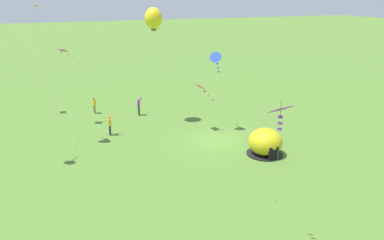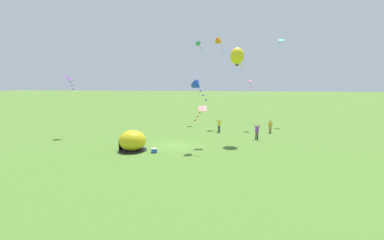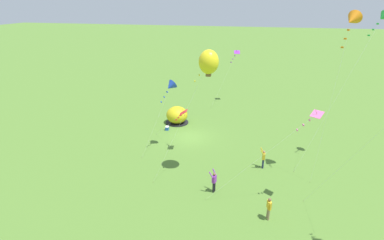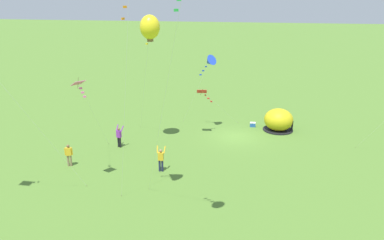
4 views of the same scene
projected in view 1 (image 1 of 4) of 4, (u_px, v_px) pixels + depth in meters
ground_plane at (215, 142)px, 31.63m from camera, size 300.00×300.00×0.00m
popup_tent at (265, 142)px, 28.83m from camera, size 2.81×2.81×2.10m
cooler_box at (255, 140)px, 31.38m from camera, size 0.55×0.40×0.44m
person_near_tent at (110, 124)px, 32.78m from camera, size 0.68×0.48×1.89m
person_strolling at (94, 105)px, 38.76m from camera, size 0.57×0.34×1.72m
person_arms_raised at (139, 106)px, 38.16m from camera, size 0.71×0.60×1.89m
kite_purple at (281, 114)px, 15.97m from camera, size 4.41×3.40×7.64m
kite_pink at (67, 54)px, 33.81m from camera, size 2.08×7.76×7.39m
kite_red at (202, 89)px, 33.02m from camera, size 3.56×4.50×4.42m
kite_blue at (216, 59)px, 32.33m from camera, size 3.66×2.97×7.15m
kite_yellow at (153, 18)px, 33.35m from camera, size 3.35×4.86×10.75m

